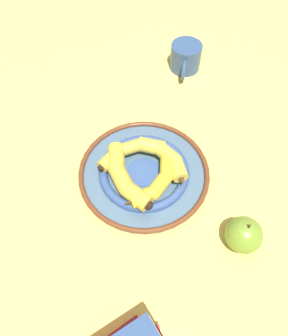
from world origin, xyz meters
name	(u,v)px	position (x,y,z in m)	size (l,w,h in m)	color
ground_plane	(149,164)	(0.00, 0.00, 0.00)	(2.80, 2.80, 0.00)	#E5CC6B
decorative_bowl	(144,173)	(0.01, -0.04, 0.02)	(0.32, 0.32, 0.03)	slate
banana_a	(156,183)	(0.07, -0.05, 0.05)	(0.07, 0.18, 0.03)	yellow
banana_b	(166,157)	(0.04, 0.02, 0.05)	(0.17, 0.07, 0.04)	yellow
banana_c	(132,150)	(-0.04, -0.02, 0.05)	(0.11, 0.17, 0.03)	gold
banana_d	(124,176)	(0.00, -0.09, 0.05)	(0.20, 0.11, 0.04)	gold
coffee_mug	(186,57)	(-0.16, 0.34, 0.04)	(0.10, 0.13, 0.08)	#335184
apple	(244,235)	(0.28, -0.02, 0.04)	(0.08, 0.08, 0.09)	olive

